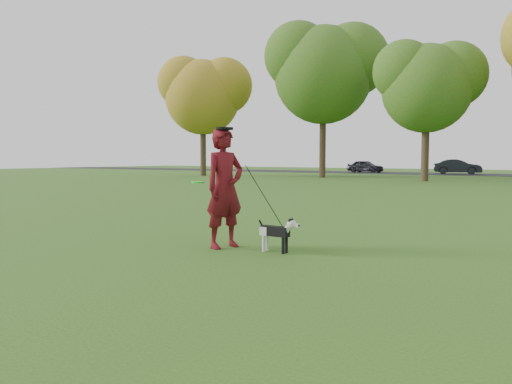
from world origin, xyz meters
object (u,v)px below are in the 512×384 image
Objects in this scene: dog at (278,231)px; car_left at (365,166)px; car_mid at (458,167)px; man at (225,188)px.

car_left reaches higher than dog.
car_mid is (8.67, 0.00, 0.05)m from car_left.
dog is 0.19× the size of car_mid.
man reaches higher than car_mid.
man is 42.60m from car_left.
dog is 42.82m from car_left.
dog is 40.74m from car_mid.
man is at bearing 170.82° from car_mid.
man is at bearing -154.40° from car_left.
dog is at bearing -153.10° from car_left.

